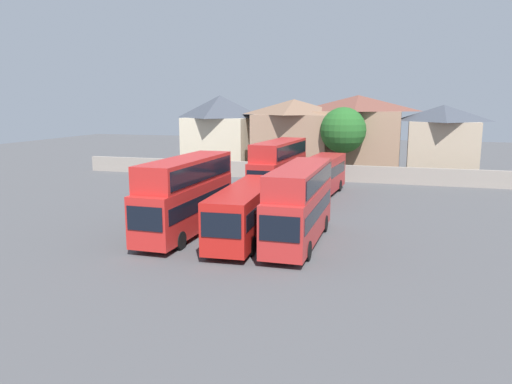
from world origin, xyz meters
The scene contains 12 objects.
ground centered at (0.00, 18.00, 0.00)m, with size 140.00×140.00×0.00m, color #4C4C4F.
depot_boundary_wall centered at (0.00, 24.92, 0.90)m, with size 56.00×0.50×1.80m, color gray.
bus_1 centered at (-3.86, 0.05, 2.81)m, with size 2.67×10.57×5.00m.
bus_2 centered at (0.24, 0.01, 1.90)m, with size 3.13×10.90×3.32m.
bus_3 centered at (3.64, 0.09, 2.68)m, with size 2.58×10.38×4.75m.
bus_4 centered at (-1.47, 15.37, 2.82)m, with size 3.16×10.65×5.01m.
bus_5 centered at (2.38, 15.19, 2.00)m, with size 3.33×12.13×3.51m.
house_terrace_left centered at (-13.63, 32.44, 4.80)m, with size 8.58×8.11×9.41m.
house_terrace_centre centered at (-3.47, 30.95, 4.52)m, with size 9.36×8.07×8.89m.
house_terrace_right centered at (4.14, 31.92, 4.75)m, with size 10.55×6.87×9.36m.
house_terrace_far_right centered at (13.76, 31.58, 4.19)m, with size 7.81×7.40×8.24m.
tree_left_of_lot centered at (2.97, 27.42, 5.41)m, with size 5.15×5.15×8.01m.
Camera 1 is at (9.48, -28.98, 8.57)m, focal length 34.77 mm.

